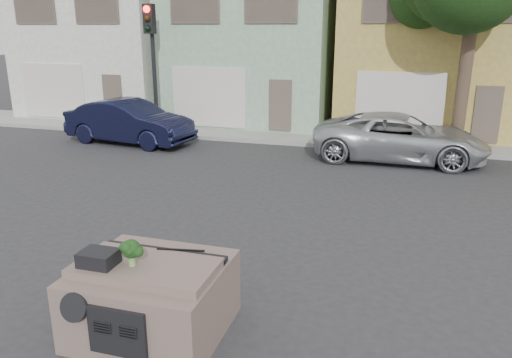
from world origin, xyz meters
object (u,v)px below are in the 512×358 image
at_px(navy_sedan, 131,143).
at_px(traffic_signal, 153,71).
at_px(silver_pickup, 398,160).
at_px(broccoli, 131,252).

xyz_separation_m(navy_sedan, traffic_signal, (0.14, 1.81, 2.55)).
xyz_separation_m(navy_sedan, silver_pickup, (9.74, 0.29, 0.00)).
height_order(traffic_signal, broccoli, traffic_signal).
bearing_deg(silver_pickup, broccoli, 164.50).
bearing_deg(broccoli, navy_sedan, 120.72).
bearing_deg(traffic_signal, navy_sedan, -94.32).
height_order(silver_pickup, traffic_signal, traffic_signal).
distance_m(silver_pickup, broccoli, 11.75).
xyz_separation_m(silver_pickup, broccoli, (-3.25, -11.21, 1.31)).
bearing_deg(silver_pickup, traffic_signal, 81.65).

